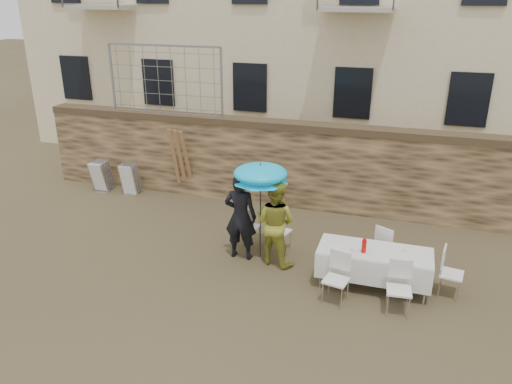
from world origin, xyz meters
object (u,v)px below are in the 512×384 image
(table_chair_back, at_px, (387,246))
(table_chair_side, at_px, (452,273))
(table_chair_front_left, at_px, (336,279))
(table_chair_front_right, at_px, (399,289))
(couple_chair_left, at_px, (249,226))
(couple_chair_right, at_px, (280,230))
(chair_stack_right, at_px, (133,176))
(umbrella, at_px, (261,176))
(soda_bottle, at_px, (364,246))
(woman_dress, at_px, (275,223))
(man_suit, at_px, (241,217))
(chair_stack_left, at_px, (106,173))
(banquet_table, at_px, (375,252))

(table_chair_back, height_order, table_chair_side, same)
(table_chair_front_left, distance_m, table_chair_front_right, 1.10)
(couple_chair_left, xyz_separation_m, table_chair_front_right, (3.28, -1.63, 0.00))
(table_chair_back, bearing_deg, couple_chair_right, 25.56)
(chair_stack_right, bearing_deg, table_chair_side, -19.16)
(table_chair_front_right, relative_size, chair_stack_right, 1.04)
(umbrella, bearing_deg, couple_chair_left, 131.63)
(table_chair_front_left, bearing_deg, table_chair_front_right, 11.44)
(couple_chair_left, relative_size, table_chair_back, 1.00)
(table_chair_front_left, bearing_deg, umbrella, 157.99)
(couple_chair_left, xyz_separation_m, table_chair_back, (2.98, -0.08, 0.00))
(chair_stack_right, bearing_deg, soda_bottle, -25.07)
(woman_dress, relative_size, table_chair_front_left, 1.89)
(table_chair_side, bearing_deg, table_chair_front_right, 142.31)
(couple_chair_right, height_order, chair_stack_right, couple_chair_right)
(table_chair_front_left, bearing_deg, table_chair_back, 74.14)
(couple_chair_left, distance_m, table_chair_side, 4.25)
(table_chair_front_right, distance_m, table_chair_side, 1.24)
(umbrella, distance_m, couple_chair_right, 1.46)
(woman_dress, distance_m, table_chair_front_left, 1.84)
(man_suit, height_order, chair_stack_left, man_suit)
(man_suit, distance_m, banquet_table, 2.81)
(table_chair_back, bearing_deg, woman_dress, 39.45)
(man_suit, height_order, table_chair_front_right, man_suit)
(man_suit, xyz_separation_m, couple_chair_left, (0.00, 0.55, -0.47))
(couple_chair_left, height_order, chair_stack_right, couple_chair_left)
(couple_chair_right, distance_m, table_chair_front_right, 3.05)
(table_chair_front_left, height_order, table_chair_back, same)
(table_chair_side, relative_size, chair_stack_left, 1.04)
(umbrella, bearing_deg, man_suit, -165.96)
(couple_chair_left, xyz_separation_m, chair_stack_right, (-4.11, 2.11, -0.02))
(couple_chair_left, relative_size, table_chair_front_right, 1.00)
(couple_chair_left, relative_size, table_chair_side, 1.00)
(umbrella, relative_size, banquet_table, 0.93)
(table_chair_side, bearing_deg, couple_chair_left, 88.42)
(couple_chair_left, bearing_deg, table_chair_front_left, 148.81)
(table_chair_front_left, bearing_deg, soda_bottle, 67.75)
(banquet_table, distance_m, chair_stack_right, 7.52)
(umbrella, xyz_separation_m, chair_stack_right, (-4.51, 2.56, -1.38))
(woman_dress, relative_size, umbrella, 0.93)
(table_chair_front_right, distance_m, chair_stack_right, 8.29)
(man_suit, height_order, soda_bottle, man_suit)
(umbrella, height_order, table_chair_front_left, umbrella)
(table_chair_back, relative_size, chair_stack_left, 1.04)
(table_chair_front_left, bearing_deg, banquet_table, 62.78)
(couple_chair_right, distance_m, banquet_table, 2.27)
(table_chair_back, xyz_separation_m, chair_stack_left, (-8.00, 2.18, -0.02))
(couple_chair_right, relative_size, banquet_table, 0.46)
(man_suit, xyz_separation_m, table_chair_front_right, (3.28, -1.08, -0.47))
(chair_stack_left, bearing_deg, couple_chair_left, -22.78)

